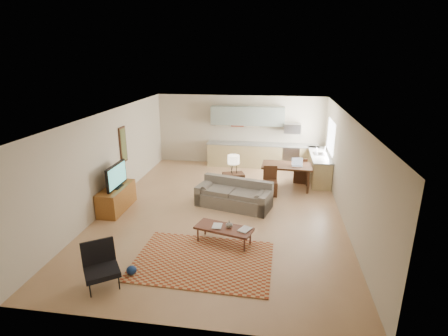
% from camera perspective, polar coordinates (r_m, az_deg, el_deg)
% --- Properties ---
extents(room, '(9.00, 9.00, 9.00)m').
position_cam_1_polar(room, '(9.44, -0.27, 0.60)').
color(room, '#A57A53').
rests_on(room, ground).
extents(kitchen_counter_back, '(4.26, 0.64, 0.92)m').
position_cam_1_polar(kitchen_counter_back, '(13.60, 6.20, 2.08)').
color(kitchen_counter_back, tan).
rests_on(kitchen_counter_back, ground).
extents(kitchen_counter_right, '(0.64, 2.26, 0.92)m').
position_cam_1_polar(kitchen_counter_right, '(12.56, 15.23, 0.17)').
color(kitchen_counter_right, tan).
rests_on(kitchen_counter_right, ground).
extents(kitchen_range, '(0.62, 0.62, 0.90)m').
position_cam_1_polar(kitchen_range, '(13.61, 10.83, 1.82)').
color(kitchen_range, '#A5A8AD').
rests_on(kitchen_range, ground).
extents(kitchen_microwave, '(0.62, 0.40, 0.35)m').
position_cam_1_polar(kitchen_microwave, '(13.37, 11.10, 6.38)').
color(kitchen_microwave, '#A5A8AD').
rests_on(kitchen_microwave, room).
extents(upper_cabinets, '(2.80, 0.34, 0.70)m').
position_cam_1_polar(upper_cabinets, '(13.46, 3.86, 8.48)').
color(upper_cabinets, gray).
rests_on(upper_cabinets, room).
extents(window_right, '(0.02, 1.40, 1.05)m').
position_cam_1_polar(window_right, '(12.32, 17.03, 4.93)').
color(window_right, white).
rests_on(window_right, room).
extents(wall_art_left, '(0.06, 0.42, 1.10)m').
position_cam_1_polar(wall_art_left, '(11.13, -16.12, 3.67)').
color(wall_art_left, olive).
rests_on(wall_art_left, room).
extents(triptych, '(1.70, 0.04, 0.50)m').
position_cam_1_polar(triptych, '(13.67, 2.21, 7.80)').
color(triptych, beige).
rests_on(triptych, room).
extents(rug, '(2.94, 2.07, 0.02)m').
position_cam_1_polar(rug, '(7.68, -3.45, -14.87)').
color(rug, maroon).
rests_on(rug, floor).
extents(sofa, '(2.37, 1.49, 0.77)m').
position_cam_1_polar(sofa, '(10.00, 1.59, -4.28)').
color(sofa, '#625A50').
rests_on(sofa, floor).
extents(coffee_table, '(1.42, 0.86, 0.40)m').
position_cam_1_polar(coffee_table, '(8.23, -0.02, -10.89)').
color(coffee_table, '#4B261A').
rests_on(coffee_table, floor).
extents(book_a, '(0.22, 0.30, 0.03)m').
position_cam_1_polar(book_a, '(8.18, -1.89, -9.40)').
color(book_a, '#9B2C15').
rests_on(book_a, coffee_table).
extents(book_b, '(0.49, 0.50, 0.02)m').
position_cam_1_polar(book_b, '(8.09, 2.72, -9.77)').
color(book_b, navy).
rests_on(book_b, coffee_table).
extents(vase, '(0.20, 0.20, 0.17)m').
position_cam_1_polar(vase, '(8.10, 0.83, -9.14)').
color(vase, black).
rests_on(vase, coffee_table).
extents(armchair, '(0.99, 0.99, 0.82)m').
position_cam_1_polar(armchair, '(7.15, -19.42, -14.97)').
color(armchair, black).
rests_on(armchair, floor).
extents(tv_credenza, '(0.56, 1.45, 0.67)m').
position_cam_1_polar(tv_credenza, '(10.29, -17.13, -4.75)').
color(tv_credenza, brown).
rests_on(tv_credenza, floor).
extents(tv, '(0.11, 1.12, 0.67)m').
position_cam_1_polar(tv, '(10.03, -17.19, -1.24)').
color(tv, black).
rests_on(tv, tv_credenza).
extents(console_table, '(0.74, 0.61, 0.74)m').
position_cam_1_polar(console_table, '(10.74, 1.53, -2.75)').
color(console_table, '#361E11').
rests_on(console_table, floor).
extents(table_lamp, '(0.48, 0.48, 0.59)m').
position_cam_1_polar(table_lamp, '(10.52, 1.56, 0.63)').
color(table_lamp, beige).
rests_on(table_lamp, console_table).
extents(dining_table, '(1.62, 0.98, 0.80)m').
position_cam_1_polar(dining_table, '(11.53, 10.13, -1.38)').
color(dining_table, '#361E11').
rests_on(dining_table, floor).
extents(dining_chair_near, '(0.46, 0.48, 0.90)m').
position_cam_1_polar(dining_chair_near, '(10.88, 7.55, -2.17)').
color(dining_chair_near, '#361E11').
rests_on(dining_chair_near, floor).
extents(dining_chair_far, '(0.50, 0.52, 0.90)m').
position_cam_1_polar(dining_chair_far, '(12.17, 12.46, -0.24)').
color(dining_chair_far, '#361E11').
rests_on(dining_chair_far, floor).
extents(laptop, '(0.34, 0.26, 0.25)m').
position_cam_1_polar(laptop, '(11.28, 11.90, 0.91)').
color(laptop, '#A5A8AD').
rests_on(laptop, dining_table).
extents(soap_bottle, '(0.12, 0.12, 0.19)m').
position_cam_1_polar(soap_bottle, '(12.62, 14.87, 2.92)').
color(soap_bottle, beige).
rests_on(soap_bottle, kitchen_counter_right).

